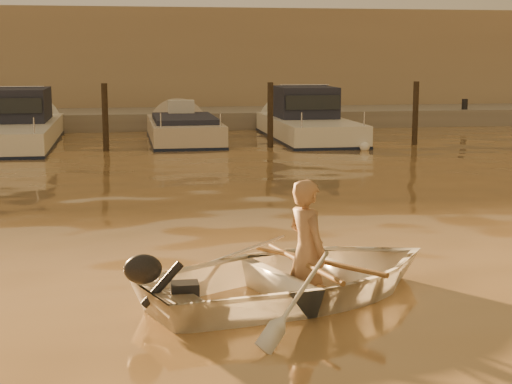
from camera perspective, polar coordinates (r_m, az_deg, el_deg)
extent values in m
plane|color=olive|center=(10.33, -10.94, -6.11)|extent=(160.00, 160.00, 0.00)
imported|color=white|center=(9.24, 3.18, -6.08)|extent=(4.50, 3.86, 0.79)
imported|color=#A17550|center=(9.22, 3.71, -4.32)|extent=(0.60, 0.73, 1.71)
cylinder|color=brown|center=(9.34, 4.47, -4.99)|extent=(1.18, 1.81, 0.13)
cylinder|color=brown|center=(9.23, 3.44, -5.16)|extent=(0.44, 2.08, 0.13)
cylinder|color=#2D2319|center=(23.81, -10.91, 5.12)|extent=(0.18, 0.18, 2.20)
cylinder|color=#2D2319|center=(24.24, 1.05, 5.38)|extent=(0.18, 0.18, 2.20)
cylinder|color=#2D2319|center=(25.54, 11.51, 5.42)|extent=(0.18, 0.18, 2.20)
sphere|color=white|center=(22.71, -17.13, 2.61)|extent=(0.30, 0.30, 0.30)
sphere|color=orange|center=(24.38, -2.90, 3.51)|extent=(0.30, 0.30, 0.30)
sphere|color=white|center=(23.79, 7.91, 3.27)|extent=(0.30, 0.30, 0.30)
cube|color=gray|center=(31.54, -10.26, 4.91)|extent=(52.00, 4.00, 1.00)
cube|color=#9E8466|center=(36.93, -10.32, 9.12)|extent=(46.00, 7.00, 4.80)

